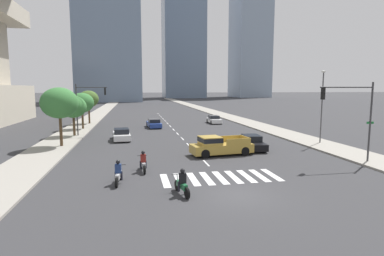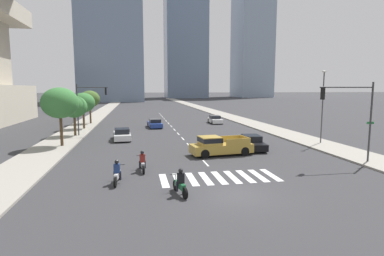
{
  "view_description": "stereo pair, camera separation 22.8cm",
  "coord_description": "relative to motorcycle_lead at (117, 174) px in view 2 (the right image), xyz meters",
  "views": [
    {
      "loc": [
        -5.45,
        -15.59,
        5.79
      ],
      "look_at": [
        0.0,
        13.4,
        2.0
      ],
      "focal_mm": 29.07,
      "sensor_mm": 36.0,
      "label": 1
    },
    {
      "loc": [
        -5.23,
        -15.64,
        5.79
      ],
      "look_at": [
        0.0,
        13.4,
        2.0
      ],
      "focal_mm": 29.07,
      "sensor_mm": 36.0,
      "label": 2
    }
  ],
  "objects": [
    {
      "name": "motorcycle_third",
      "position": [
        3.5,
        -2.71,
        0.0
      ],
      "size": [
        0.78,
        2.04,
        1.49
      ],
      "rotation": [
        0.0,
        0.0,
        1.79
      ],
      "color": "black",
      "rests_on": "ground"
    },
    {
      "name": "office_tower_right_skyline",
      "position": [
        75.09,
        174.85,
        51.54
      ],
      "size": [
        20.49,
        26.16,
        114.72
      ],
      "color": "#8C9EB2",
      "rests_on": "ground"
    },
    {
      "name": "street_lamp_east",
      "position": [
        20.08,
        10.04,
        3.87
      ],
      "size": [
        0.5,
        0.24,
        7.41
      ],
      "color": "#3F3F42",
      "rests_on": "sidewalk_east"
    },
    {
      "name": "motorcycle_lead",
      "position": [
        0.0,
        0.0,
        0.0
      ],
      "size": [
        0.7,
        2.22,
        1.49
      ],
      "rotation": [
        0.0,
        0.0,
        1.47
      ],
      "color": "black",
      "rests_on": "ground"
    },
    {
      "name": "crosswalk_near",
      "position": [
        6.46,
        0.05,
        -0.58
      ],
      "size": [
        7.65,
        2.99,
        0.01
      ],
      "color": "silver",
      "rests_on": "ground"
    },
    {
      "name": "motorcycle_trailing",
      "position": [
        1.57,
        2.54,
        0.0
      ],
      "size": [
        0.7,
        2.17,
        1.49
      ],
      "rotation": [
        0.0,
        0.0,
        1.65
      ],
      "color": "black",
      "rests_on": "ground"
    },
    {
      "name": "pickup_truck",
      "position": [
        8.19,
        6.72,
        0.23
      ],
      "size": [
        5.56,
        2.56,
        1.67
      ],
      "rotation": [
        0.0,
        0.0,
        3.26
      ],
      "color": "#B28E38",
      "rests_on": "ground"
    },
    {
      "name": "sedan_black_2",
      "position": [
        12.07,
        8.82,
        0.02
      ],
      "size": [
        2.16,
        4.64,
        1.32
      ],
      "rotation": [
        0.0,
        0.0,
        -1.66
      ],
      "color": "black",
      "rests_on": "ground"
    },
    {
      "name": "sedan_white_0",
      "position": [
        14.1,
        30.85,
        0.01
      ],
      "size": [
        1.85,
        4.4,
        1.28
      ],
      "rotation": [
        0.0,
        0.0,
        -1.59
      ],
      "color": "silver",
      "rests_on": "ground"
    },
    {
      "name": "traffic_signal_far",
      "position": [
        -4.39,
        19.94,
        3.71
      ],
      "size": [
        3.88,
        0.28,
        6.13
      ],
      "color": "#333335",
      "rests_on": "sidewalk_west"
    },
    {
      "name": "ground_plane",
      "position": [
        6.46,
        -3.35,
        -0.58
      ],
      "size": [
        800.0,
        800.0,
        0.0
      ],
      "primitive_type": "plane",
      "color": "#333335"
    },
    {
      "name": "sedan_blue_3",
      "position": [
        3.89,
        26.97,
        0.01
      ],
      "size": [
        2.08,
        4.8,
        1.29
      ],
      "rotation": [
        0.0,
        0.0,
        1.64
      ],
      "color": "navy",
      "rests_on": "ground"
    },
    {
      "name": "lane_divider_center",
      "position": [
        6.46,
        28.05,
        -0.58
      ],
      "size": [
        0.14,
        50.0,
        0.01
      ],
      "color": "silver",
      "rests_on": "ground"
    },
    {
      "name": "street_tree_second",
      "position": [
        -6.07,
        19.92,
        2.99
      ],
      "size": [
        3.08,
        3.08,
        4.74
      ],
      "color": "#4C3823",
      "rests_on": "sidewalk_west"
    },
    {
      "name": "street_tree_nearest",
      "position": [
        -6.07,
        13.05,
        3.77
      ],
      "size": [
        3.53,
        3.53,
        5.72
      ],
      "color": "#4C3823",
      "rests_on": "sidewalk_west"
    },
    {
      "name": "sidewalk_west",
      "position": [
        -6.87,
        26.65,
        -0.51
      ],
      "size": [
        4.0,
        260.0,
        0.15
      ],
      "primitive_type": "cube",
      "color": "gray",
      "rests_on": "ground"
    },
    {
      "name": "sedan_white_1",
      "position": [
        -0.41,
        16.4,
        0.02
      ],
      "size": [
        2.12,
        4.56,
        1.31
      ],
      "rotation": [
        0.0,
        0.0,
        1.65
      ],
      "color": "silver",
      "rests_on": "ground"
    },
    {
      "name": "sidewalk_east",
      "position": [
        19.78,
        26.65,
        -0.51
      ],
      "size": [
        4.0,
        260.0,
        0.15
      ],
      "primitive_type": "cube",
      "color": "gray",
      "rests_on": "ground"
    },
    {
      "name": "traffic_signal_near",
      "position": [
        17.28,
        1.85,
        3.75
      ],
      "size": [
        4.69,
        0.28,
        6.11
      ],
      "rotation": [
        0.0,
        0.0,
        3.14
      ],
      "color": "#333335",
      "rests_on": "sidewalk_east"
    },
    {
      "name": "street_tree_fourth",
      "position": [
        -6.07,
        33.07,
        3.47
      ],
      "size": [
        3.17,
        3.17,
        5.27
      ],
      "color": "#4C3823",
      "rests_on": "sidewalk_west"
    },
    {
      "name": "street_tree_third",
      "position": [
        -6.07,
        26.45,
        3.18
      ],
      "size": [
        3.25,
        3.25,
        5.01
      ],
      "color": "#4C3823",
      "rests_on": "sidewalk_west"
    }
  ]
}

